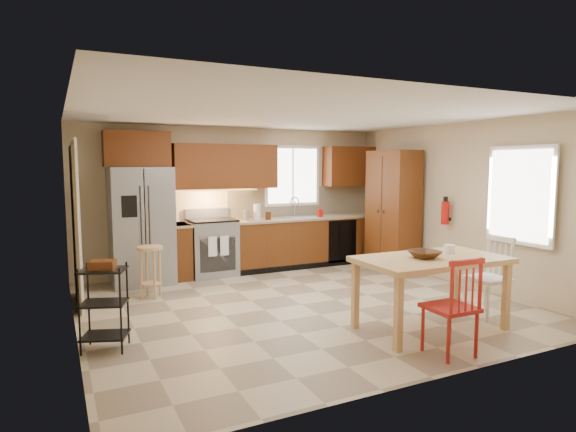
# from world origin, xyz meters

# --- Properties ---
(floor) EXTENTS (5.50, 5.50, 0.00)m
(floor) POSITION_xyz_m (0.00, 0.00, 0.00)
(floor) COLOR tan
(floor) RESTS_ON ground
(ceiling) EXTENTS (5.50, 5.00, 0.02)m
(ceiling) POSITION_xyz_m (0.00, 0.00, 2.50)
(ceiling) COLOR silver
(ceiling) RESTS_ON ground
(wall_back) EXTENTS (5.50, 0.02, 2.50)m
(wall_back) POSITION_xyz_m (0.00, 2.50, 1.25)
(wall_back) COLOR #CCB793
(wall_back) RESTS_ON ground
(wall_front) EXTENTS (5.50, 0.02, 2.50)m
(wall_front) POSITION_xyz_m (0.00, -2.50, 1.25)
(wall_front) COLOR #CCB793
(wall_front) RESTS_ON ground
(wall_left) EXTENTS (0.02, 5.00, 2.50)m
(wall_left) POSITION_xyz_m (-2.75, 0.00, 1.25)
(wall_left) COLOR #CCB793
(wall_left) RESTS_ON ground
(wall_right) EXTENTS (0.02, 5.00, 2.50)m
(wall_right) POSITION_xyz_m (2.75, 0.00, 1.25)
(wall_right) COLOR #CCB793
(wall_right) RESTS_ON ground
(refrigerator) EXTENTS (0.92, 0.75, 1.82)m
(refrigerator) POSITION_xyz_m (-1.70, 2.12, 0.91)
(refrigerator) COLOR gray
(refrigerator) RESTS_ON floor
(range_stove) EXTENTS (0.76, 0.63, 0.92)m
(range_stove) POSITION_xyz_m (-0.55, 2.19, 0.46)
(range_stove) COLOR gray
(range_stove) RESTS_ON floor
(base_cabinet_narrow) EXTENTS (0.30, 0.60, 0.90)m
(base_cabinet_narrow) POSITION_xyz_m (-1.10, 2.20, 0.45)
(base_cabinet_narrow) COLOR #5C2E11
(base_cabinet_narrow) RESTS_ON floor
(base_cabinet_run) EXTENTS (2.92, 0.60, 0.90)m
(base_cabinet_run) POSITION_xyz_m (1.29, 2.20, 0.45)
(base_cabinet_run) COLOR #5C2E11
(base_cabinet_run) RESTS_ON floor
(dishwasher) EXTENTS (0.60, 0.02, 0.78)m
(dishwasher) POSITION_xyz_m (1.85, 1.91, 0.45)
(dishwasher) COLOR black
(dishwasher) RESTS_ON floor
(backsplash) EXTENTS (2.92, 0.03, 0.55)m
(backsplash) POSITION_xyz_m (1.29, 2.48, 1.18)
(backsplash) COLOR beige
(backsplash) RESTS_ON wall_back
(upper_over_fridge) EXTENTS (1.00, 0.35, 0.55)m
(upper_over_fridge) POSITION_xyz_m (-1.70, 2.33, 2.10)
(upper_over_fridge) COLOR #632D10
(upper_over_fridge) RESTS_ON wall_back
(upper_left_block) EXTENTS (1.80, 0.35, 0.75)m
(upper_left_block) POSITION_xyz_m (-0.25, 2.33, 1.83)
(upper_left_block) COLOR #632D10
(upper_left_block) RESTS_ON wall_back
(upper_right_block) EXTENTS (1.00, 0.35, 0.75)m
(upper_right_block) POSITION_xyz_m (2.25, 2.33, 1.83)
(upper_right_block) COLOR #632D10
(upper_right_block) RESTS_ON wall_back
(window_back) EXTENTS (1.12, 0.04, 1.12)m
(window_back) POSITION_xyz_m (1.10, 2.48, 1.65)
(window_back) COLOR white
(window_back) RESTS_ON wall_back
(sink) EXTENTS (0.62, 0.46, 0.16)m
(sink) POSITION_xyz_m (1.10, 2.20, 0.86)
(sink) COLOR gray
(sink) RESTS_ON base_cabinet_run
(undercab_glow) EXTENTS (1.60, 0.30, 0.01)m
(undercab_glow) POSITION_xyz_m (-0.55, 2.30, 1.43)
(undercab_glow) COLOR #FFBF66
(undercab_glow) RESTS_ON wall_back
(soap_bottle) EXTENTS (0.09, 0.09, 0.19)m
(soap_bottle) POSITION_xyz_m (1.48, 2.10, 1.00)
(soap_bottle) COLOR #BB100D
(soap_bottle) RESTS_ON base_cabinet_run
(paper_towel) EXTENTS (0.12, 0.12, 0.28)m
(paper_towel) POSITION_xyz_m (0.25, 2.15, 1.04)
(paper_towel) COLOR white
(paper_towel) RESTS_ON base_cabinet_run
(canister_steel) EXTENTS (0.11, 0.11, 0.18)m
(canister_steel) POSITION_xyz_m (0.05, 2.15, 0.99)
(canister_steel) COLOR gray
(canister_steel) RESTS_ON base_cabinet_run
(canister_wood) EXTENTS (0.10, 0.10, 0.14)m
(canister_wood) POSITION_xyz_m (0.45, 2.12, 0.97)
(canister_wood) COLOR #452912
(canister_wood) RESTS_ON base_cabinet_run
(pantry) EXTENTS (0.50, 0.95, 2.10)m
(pantry) POSITION_xyz_m (2.43, 1.20, 1.05)
(pantry) COLOR #5C2E11
(pantry) RESTS_ON floor
(fire_extinguisher) EXTENTS (0.12, 0.12, 0.36)m
(fire_extinguisher) POSITION_xyz_m (2.63, 0.15, 1.10)
(fire_extinguisher) COLOR #BB100D
(fire_extinguisher) RESTS_ON wall_right
(window_right) EXTENTS (0.04, 1.02, 1.32)m
(window_right) POSITION_xyz_m (2.68, -1.15, 1.45)
(window_right) COLOR white
(window_right) RESTS_ON wall_right
(doorway) EXTENTS (0.04, 0.95, 2.10)m
(doorway) POSITION_xyz_m (-2.67, 1.30, 1.05)
(doorway) COLOR #8C7A59
(doorway) RESTS_ON wall_left
(dining_table) EXTENTS (1.67, 0.96, 0.81)m
(dining_table) POSITION_xyz_m (0.87, -1.47, 0.40)
(dining_table) COLOR tan
(dining_table) RESTS_ON floor
(chair_red) EXTENTS (0.46, 0.46, 0.98)m
(chair_red) POSITION_xyz_m (0.52, -2.12, 0.49)
(chair_red) COLOR #B2211B
(chair_red) RESTS_ON floor
(chair_white) EXTENTS (0.46, 0.46, 0.98)m
(chair_white) POSITION_xyz_m (1.82, -1.42, 0.49)
(chair_white) COLOR white
(chair_white) RESTS_ON floor
(table_bowl) EXTENTS (0.34, 0.34, 0.08)m
(table_bowl) POSITION_xyz_m (0.77, -1.47, 0.82)
(table_bowl) COLOR #452912
(table_bowl) RESTS_ON dining_table
(table_jar) EXTENTS (0.13, 0.13, 0.15)m
(table_jar) POSITION_xyz_m (1.23, -1.37, 0.85)
(table_jar) COLOR white
(table_jar) RESTS_ON dining_table
(bar_stool) EXTENTS (0.36, 0.36, 0.73)m
(bar_stool) POSITION_xyz_m (-1.74, 1.22, 0.36)
(bar_stool) COLOR tan
(bar_stool) RESTS_ON floor
(utility_cart) EXTENTS (0.52, 0.47, 0.86)m
(utility_cart) POSITION_xyz_m (-2.50, -0.52, 0.43)
(utility_cart) COLOR black
(utility_cart) RESTS_ON floor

